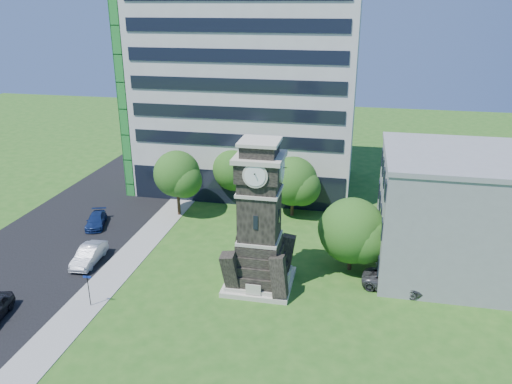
% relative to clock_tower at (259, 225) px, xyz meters
% --- Properties ---
extents(ground, '(160.00, 160.00, 0.00)m').
position_rel_clock_tower_xyz_m(ground, '(-3.00, -2.00, -5.28)').
color(ground, '#265819').
rests_on(ground, ground).
extents(sidewalk, '(3.00, 70.00, 0.06)m').
position_rel_clock_tower_xyz_m(sidewalk, '(-12.50, 3.00, -5.25)').
color(sidewalk, gray).
rests_on(sidewalk, ground).
extents(street, '(14.00, 80.00, 0.02)m').
position_rel_clock_tower_xyz_m(street, '(-21.00, 3.00, -5.27)').
color(street, black).
rests_on(street, ground).
extents(clock_tower, '(5.40, 5.40, 12.22)m').
position_rel_clock_tower_xyz_m(clock_tower, '(0.00, 0.00, 0.00)').
color(clock_tower, beige).
rests_on(clock_tower, ground).
extents(office_tall, '(26.20, 15.11, 28.60)m').
position_rel_clock_tower_xyz_m(office_tall, '(-6.20, 23.84, 8.94)').
color(office_tall, silver).
rests_on(office_tall, ground).
extents(office_low, '(15.20, 12.20, 10.40)m').
position_rel_clock_tower_xyz_m(office_low, '(16.97, 6.00, -0.07)').
color(office_low, gray).
rests_on(office_low, ground).
extents(car_street_mid, '(1.97, 4.81, 1.55)m').
position_rel_clock_tower_xyz_m(car_street_mid, '(-15.53, 0.42, -4.51)').
color(car_street_mid, '#ACAFB4').
rests_on(car_street_mid, ground).
extents(car_street_north, '(3.05, 4.65, 1.25)m').
position_rel_clock_tower_xyz_m(car_street_north, '(-18.83, 7.75, -4.65)').
color(car_street_north, navy).
rests_on(car_street_north, ground).
extents(car_east_lot, '(5.52, 3.23, 1.44)m').
position_rel_clock_tower_xyz_m(car_east_lot, '(10.87, 1.39, -4.56)').
color(car_east_lot, '#414246').
rests_on(car_east_lot, ground).
extents(park_bench, '(1.66, 0.44, 0.86)m').
position_rel_clock_tower_xyz_m(park_bench, '(-0.49, -0.84, -4.83)').
color(park_bench, black).
rests_on(park_bench, ground).
extents(street_sign, '(0.64, 0.06, 2.69)m').
position_rel_clock_tower_xyz_m(street_sign, '(-12.01, -5.79, -3.60)').
color(street_sign, black).
rests_on(street_sign, ground).
extents(tree_nw, '(5.44, 4.95, 7.23)m').
position_rel_clock_tower_xyz_m(tree_nw, '(-11.34, 12.27, -0.72)').
color(tree_nw, '#332114').
rests_on(tree_nw, ground).
extents(tree_nc, '(5.44, 4.95, 6.53)m').
position_rel_clock_tower_xyz_m(tree_nc, '(-6.24, 17.06, -1.38)').
color(tree_nc, '#332114').
rests_on(tree_nc, ground).
extents(tree_ne, '(5.80, 5.27, 6.58)m').
position_rel_clock_tower_xyz_m(tree_ne, '(0.76, 14.69, -1.49)').
color(tree_ne, '#332114').
rests_on(tree_ne, ground).
extents(tree_east, '(6.17, 5.61, 6.53)m').
position_rel_clock_tower_xyz_m(tree_east, '(7.27, 3.94, -1.71)').
color(tree_east, '#332114').
rests_on(tree_east, ground).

